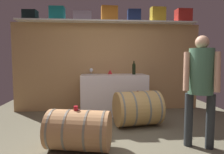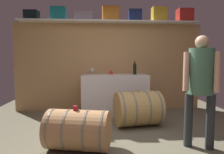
{
  "view_description": "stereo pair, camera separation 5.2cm",
  "coord_description": "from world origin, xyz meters",
  "px_view_note": "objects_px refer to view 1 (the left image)",
  "views": [
    {
      "loc": [
        -0.35,
        -2.72,
        1.23
      ],
      "look_at": [
        -0.05,
        0.65,
        0.95
      ],
      "focal_mm": 32.7,
      "sensor_mm": 36.0,
      "label": 1
    },
    {
      "loc": [
        -0.3,
        -2.73,
        1.23
      ],
      "look_at": [
        -0.05,
        0.65,
        0.95
      ],
      "focal_mm": 32.7,
      "sensor_mm": 36.0,
      "label": 2
    }
  ],
  "objects_px": {
    "toolcase_orange": "(109,14)",
    "wine_bottle_dark": "(134,68)",
    "toolcase_grey": "(83,16)",
    "toolcase_red": "(183,16)",
    "toolcase_black": "(30,15)",
    "toolcase_navy": "(134,16)",
    "toolcase_yellow": "(158,15)",
    "work_cabinet": "(114,94)",
    "wine_glass": "(91,70)",
    "wine_barrel_near": "(79,130)",
    "red_funnel": "(110,72)",
    "tasting_cup": "(76,108)",
    "toolcase_teal": "(57,14)",
    "wine_barrel_far": "(137,108)",
    "winemaker_pouring": "(201,80)"
  },
  "relations": [
    {
      "from": "wine_barrel_far",
      "to": "tasting_cup",
      "type": "relative_size",
      "value": 15.6
    },
    {
      "from": "winemaker_pouring",
      "to": "toolcase_yellow",
      "type": "bearing_deg",
      "value": -66.71
    },
    {
      "from": "wine_glass",
      "to": "toolcase_teal",
      "type": "bearing_deg",
      "value": 177.78
    },
    {
      "from": "toolcase_black",
      "to": "wine_barrel_near",
      "type": "height_order",
      "value": "toolcase_black"
    },
    {
      "from": "toolcase_yellow",
      "to": "work_cabinet",
      "type": "height_order",
      "value": "toolcase_yellow"
    },
    {
      "from": "toolcase_teal",
      "to": "toolcase_navy",
      "type": "bearing_deg",
      "value": 2.98
    },
    {
      "from": "work_cabinet",
      "to": "wine_barrel_near",
      "type": "height_order",
      "value": "work_cabinet"
    },
    {
      "from": "toolcase_teal",
      "to": "wine_barrel_far",
      "type": "distance_m",
      "value": 2.79
    },
    {
      "from": "toolcase_black",
      "to": "toolcase_navy",
      "type": "distance_m",
      "value": 2.37
    },
    {
      "from": "toolcase_teal",
      "to": "toolcase_yellow",
      "type": "relative_size",
      "value": 0.97
    },
    {
      "from": "wine_barrel_far",
      "to": "winemaker_pouring",
      "type": "distance_m",
      "value": 1.38
    },
    {
      "from": "work_cabinet",
      "to": "tasting_cup",
      "type": "height_order",
      "value": "work_cabinet"
    },
    {
      "from": "toolcase_grey",
      "to": "toolcase_yellow",
      "type": "height_order",
      "value": "toolcase_yellow"
    },
    {
      "from": "toolcase_red",
      "to": "wine_barrel_near",
      "type": "relative_size",
      "value": 0.37
    },
    {
      "from": "wine_barrel_far",
      "to": "work_cabinet",
      "type": "bearing_deg",
      "value": 103.09
    },
    {
      "from": "toolcase_yellow",
      "to": "red_funnel",
      "type": "distance_m",
      "value": 1.77
    },
    {
      "from": "toolcase_black",
      "to": "red_funnel",
      "type": "bearing_deg",
      "value": 1.84
    },
    {
      "from": "toolcase_red",
      "to": "wine_bottle_dark",
      "type": "height_order",
      "value": "toolcase_red"
    },
    {
      "from": "toolcase_yellow",
      "to": "wine_barrel_far",
      "type": "xyz_separation_m",
      "value": [
        -0.72,
        -1.13,
        -1.98
      ]
    },
    {
      "from": "toolcase_grey",
      "to": "toolcase_red",
      "type": "xyz_separation_m",
      "value": [
        2.41,
        0.0,
        0.05
      ]
    },
    {
      "from": "wine_glass",
      "to": "tasting_cup",
      "type": "relative_size",
      "value": 2.37
    },
    {
      "from": "toolcase_red",
      "to": "tasting_cup",
      "type": "bearing_deg",
      "value": -139.32
    },
    {
      "from": "toolcase_teal",
      "to": "tasting_cup",
      "type": "bearing_deg",
      "value": -71.71
    },
    {
      "from": "work_cabinet",
      "to": "toolcase_navy",
      "type": "bearing_deg",
      "value": 25.94
    },
    {
      "from": "wine_barrel_far",
      "to": "toolcase_yellow",
      "type": "bearing_deg",
      "value": 48.52
    },
    {
      "from": "toolcase_grey",
      "to": "work_cabinet",
      "type": "relative_size",
      "value": 0.28
    },
    {
      "from": "toolcase_teal",
      "to": "wine_glass",
      "type": "relative_size",
      "value": 2.37
    },
    {
      "from": "toolcase_orange",
      "to": "toolcase_grey",
      "type": "bearing_deg",
      "value": 175.96
    },
    {
      "from": "toolcase_black",
      "to": "winemaker_pouring",
      "type": "relative_size",
      "value": 0.19
    },
    {
      "from": "toolcase_grey",
      "to": "red_funnel",
      "type": "bearing_deg",
      "value": -7.45
    },
    {
      "from": "toolcase_teal",
      "to": "wine_bottle_dark",
      "type": "height_order",
      "value": "toolcase_teal"
    },
    {
      "from": "wine_bottle_dark",
      "to": "work_cabinet",
      "type": "bearing_deg",
      "value": -179.65
    },
    {
      "from": "toolcase_red",
      "to": "wine_bottle_dark",
      "type": "xyz_separation_m",
      "value": [
        -1.24,
        -0.24,
        -1.25
      ]
    },
    {
      "from": "toolcase_yellow",
      "to": "wine_barrel_far",
      "type": "height_order",
      "value": "toolcase_yellow"
    },
    {
      "from": "toolcase_black",
      "to": "winemaker_pouring",
      "type": "height_order",
      "value": "toolcase_black"
    },
    {
      "from": "wine_glass",
      "to": "toolcase_black",
      "type": "bearing_deg",
      "value": 178.76
    },
    {
      "from": "toolcase_black",
      "to": "toolcase_red",
      "type": "height_order",
      "value": "toolcase_red"
    },
    {
      "from": "tasting_cup",
      "to": "toolcase_black",
      "type": "bearing_deg",
      "value": 119.17
    },
    {
      "from": "toolcase_teal",
      "to": "winemaker_pouring",
      "type": "height_order",
      "value": "toolcase_teal"
    },
    {
      "from": "toolcase_navy",
      "to": "wine_bottle_dark",
      "type": "distance_m",
      "value": 1.26
    },
    {
      "from": "toolcase_red",
      "to": "tasting_cup",
      "type": "distance_m",
      "value": 3.62
    },
    {
      "from": "toolcase_grey",
      "to": "toolcase_orange",
      "type": "height_order",
      "value": "toolcase_orange"
    },
    {
      "from": "toolcase_black",
      "to": "tasting_cup",
      "type": "bearing_deg",
      "value": -56.7
    },
    {
      "from": "toolcase_grey",
      "to": "wine_glass",
      "type": "bearing_deg",
      "value": -9.84
    },
    {
      "from": "toolcase_yellow",
      "to": "wine_barrel_near",
      "type": "relative_size",
      "value": 0.36
    },
    {
      "from": "toolcase_orange",
      "to": "wine_bottle_dark",
      "type": "bearing_deg",
      "value": -28.06
    },
    {
      "from": "toolcase_orange",
      "to": "wine_barrel_near",
      "type": "relative_size",
      "value": 0.4
    },
    {
      "from": "toolcase_teal",
      "to": "toolcase_orange",
      "type": "bearing_deg",
      "value": 2.98
    },
    {
      "from": "toolcase_orange",
      "to": "wine_barrel_near",
      "type": "xyz_separation_m",
      "value": [
        -0.58,
        -2.1,
        -2.03
      ]
    },
    {
      "from": "work_cabinet",
      "to": "wine_glass",
      "type": "height_order",
      "value": "wine_glass"
    }
  ]
}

